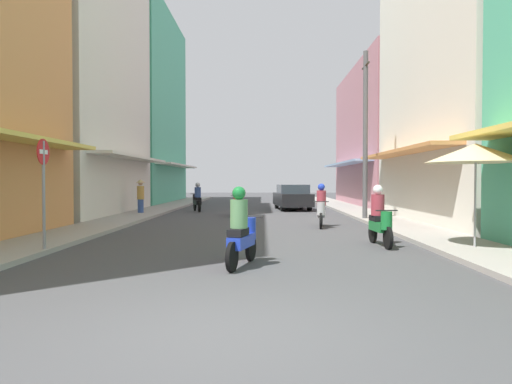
% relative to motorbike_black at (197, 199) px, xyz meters
% --- Properties ---
extents(ground_plane, '(87.34, 87.34, 0.00)m').
position_rel_motorbike_black_xyz_m(ground_plane, '(3.14, -4.54, -0.70)').
color(ground_plane, '#424244').
extents(sidewalk_left, '(1.93, 47.70, 0.12)m').
position_rel_motorbike_black_xyz_m(sidewalk_left, '(-2.28, -4.54, -0.64)').
color(sidewalk_left, '#9E9991').
rests_on(sidewalk_left, ground).
extents(sidewalk_right, '(1.93, 47.70, 0.12)m').
position_rel_motorbike_black_xyz_m(sidewalk_right, '(8.55, -4.54, -0.64)').
color(sidewalk_right, '#9E9991').
rests_on(sidewalk_right, ground).
extents(building_left_mid, '(7.05, 10.95, 15.51)m').
position_rel_motorbike_black_xyz_m(building_left_mid, '(-6.24, -2.56, 7.04)').
color(building_left_mid, silver).
rests_on(building_left_mid, ground).
extents(building_left_far, '(7.05, 12.65, 14.10)m').
position_rel_motorbike_black_xyz_m(building_left_far, '(-6.24, 9.76, 6.34)').
color(building_left_far, '#4CB28C').
rests_on(building_left_far, ground).
extents(building_right_mid, '(7.05, 10.89, 13.40)m').
position_rel_motorbike_black_xyz_m(building_right_mid, '(12.51, -6.76, 5.99)').
color(building_right_mid, silver).
rests_on(building_right_mid, ground).
extents(building_right_far, '(7.05, 13.84, 9.16)m').
position_rel_motorbike_black_xyz_m(building_right_far, '(12.51, 5.94, 3.87)').
color(building_right_far, '#B7727F').
rests_on(building_right_far, ground).
extents(motorbike_black, '(0.76, 1.74, 1.58)m').
position_rel_motorbike_black_xyz_m(motorbike_black, '(0.00, 0.00, 0.00)').
color(motorbike_black, black).
rests_on(motorbike_black, ground).
extents(motorbike_silver, '(0.56, 1.80, 1.58)m').
position_rel_motorbike_black_xyz_m(motorbike_silver, '(5.69, -8.46, 0.00)').
color(motorbike_silver, black).
rests_on(motorbike_silver, ground).
extents(motorbike_green, '(0.55, 1.81, 1.58)m').
position_rel_motorbike_black_xyz_m(motorbike_green, '(6.60, -13.31, 0.00)').
color(motorbike_green, black).
rests_on(motorbike_green, ground).
extents(motorbike_blue, '(0.67, 1.77, 1.58)m').
position_rel_motorbike_black_xyz_m(motorbike_blue, '(3.16, -16.27, 0.00)').
color(motorbike_blue, black).
rests_on(motorbike_blue, ground).
extents(motorbike_red, '(0.55, 1.81, 0.96)m').
position_rel_motorbike_black_xyz_m(motorbike_red, '(2.27, -3.23, -0.20)').
color(motorbike_red, black).
rests_on(motorbike_red, ground).
extents(parked_car, '(2.15, 4.25, 1.45)m').
position_rel_motorbike_black_xyz_m(parked_car, '(5.27, 1.52, 0.04)').
color(parked_car, black).
rests_on(parked_car, ground).
extents(pedestrian_far, '(0.44, 0.44, 1.74)m').
position_rel_motorbike_black_xyz_m(pedestrian_far, '(-2.38, -2.68, 0.28)').
color(pedestrian_far, '#334C8C').
rests_on(pedestrian_far, ground).
extents(vendor_umbrella, '(2.32, 2.32, 2.57)m').
position_rel_motorbike_black_xyz_m(vendor_umbrella, '(8.61, -14.29, 1.64)').
color(vendor_umbrella, '#99999E').
rests_on(vendor_umbrella, ground).
extents(utility_pole, '(0.20, 1.20, 7.05)m').
position_rel_motorbike_black_xyz_m(utility_pole, '(7.84, -5.80, 2.90)').
color(utility_pole, '#4C4C4F').
rests_on(utility_pole, ground).
extents(street_sign_no_entry, '(0.07, 0.60, 2.65)m').
position_rel_motorbike_black_xyz_m(street_sign_no_entry, '(-1.47, -14.75, 1.01)').
color(street_sign_no_entry, gray).
rests_on(street_sign_no_entry, ground).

